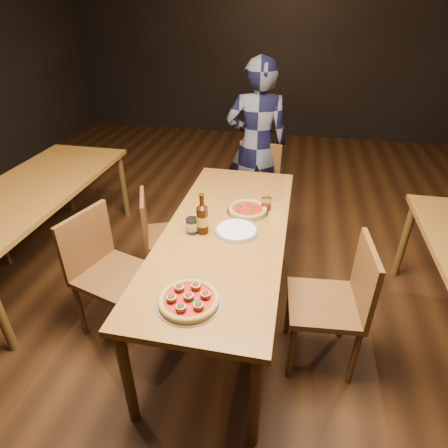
% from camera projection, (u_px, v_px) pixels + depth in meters
% --- Properties ---
extents(ground, '(9.00, 9.00, 0.00)m').
position_uv_depth(ground, '(225.00, 311.00, 2.89)').
color(ground, black).
extents(room_shell, '(9.00, 9.00, 9.00)m').
position_uv_depth(room_shell, '(226.00, 48.00, 1.93)').
color(room_shell, black).
rests_on(room_shell, ground).
extents(table_main, '(0.80, 2.00, 0.75)m').
position_uv_depth(table_main, '(225.00, 238.00, 2.54)').
color(table_main, brown).
rests_on(table_main, ground).
extents(table_left, '(0.80, 2.00, 0.75)m').
position_uv_depth(table_left, '(31.00, 196.00, 3.08)').
color(table_left, brown).
rests_on(table_left, ground).
extents(chair_main_nw, '(0.54, 0.54, 0.93)m').
position_uv_depth(chair_main_nw, '(114.00, 274.00, 2.54)').
color(chair_main_nw, '#552D16').
rests_on(chair_main_nw, ground).
extents(chair_main_sw, '(0.50, 0.50, 0.82)m').
position_uv_depth(chair_main_sw, '(169.00, 235.00, 3.07)').
color(chair_main_sw, '#552D16').
rests_on(chair_main_sw, ground).
extents(chair_main_e, '(0.48, 0.48, 0.94)m').
position_uv_depth(chair_main_e, '(324.00, 303.00, 2.30)').
color(chair_main_e, '#552D16').
rests_on(chair_main_e, ground).
extents(chair_end, '(0.47, 0.47, 0.91)m').
position_uv_depth(chair_end, '(254.00, 189.00, 3.70)').
color(chair_end, '#552D16').
rests_on(chair_end, ground).
extents(pizza_meatball, '(0.33, 0.33, 0.06)m').
position_uv_depth(pizza_meatball, '(189.00, 300.00, 1.88)').
color(pizza_meatball, '#B7B7BF').
rests_on(pizza_meatball, table_main).
extents(pizza_margherita, '(0.30, 0.30, 0.04)m').
position_uv_depth(pizza_margherita, '(248.00, 210.00, 2.69)').
color(pizza_margherita, '#B7B7BF').
rests_on(pizza_margherita, table_main).
extents(plate_stack, '(0.28, 0.28, 0.03)m').
position_uv_depth(plate_stack, '(236.00, 231.00, 2.46)').
color(plate_stack, white).
rests_on(plate_stack, table_main).
extents(beer_bottle, '(0.08, 0.08, 0.28)m').
position_uv_depth(beer_bottle, '(202.00, 219.00, 2.42)').
color(beer_bottle, black).
rests_on(beer_bottle, table_main).
extents(water_glass, '(0.08, 0.08, 0.10)m').
position_uv_depth(water_glass, '(192.00, 226.00, 2.44)').
color(water_glass, white).
rests_on(water_glass, table_main).
extents(amber_glass, '(0.07, 0.07, 0.09)m').
position_uv_depth(amber_glass, '(266.00, 203.00, 2.72)').
color(amber_glass, '#963D10').
rests_on(amber_glass, table_main).
extents(diner, '(0.65, 0.48, 1.66)m').
position_uv_depth(diner, '(257.00, 146.00, 3.68)').
color(diner, black).
rests_on(diner, ground).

